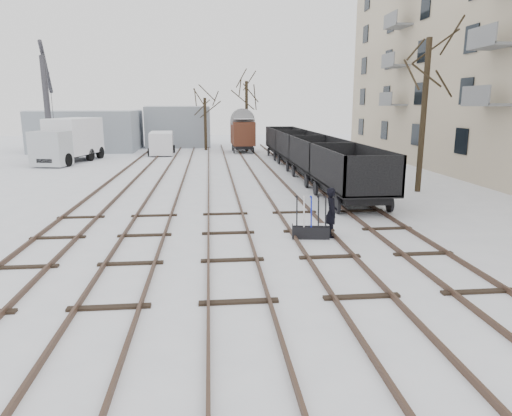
{
  "coord_description": "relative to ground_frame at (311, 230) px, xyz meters",
  "views": [
    {
      "loc": [
        -0.61,
        -13.04,
        4.59
      ],
      "look_at": [
        0.9,
        1.86,
        1.2
      ],
      "focal_mm": 32.0,
      "sensor_mm": 36.0,
      "label": 1
    }
  ],
  "objects": [
    {
      "name": "freight_wagon_b",
      "position": [
        3.13,
        12.02,
        0.72
      ],
      "size": [
        2.56,
        6.41,
        2.62
      ],
      "color": "black",
      "rests_on": "ground"
    },
    {
      "name": "freight_wagon_d",
      "position": [
        3.13,
        24.82,
        0.72
      ],
      "size": [
        2.56,
        6.41,
        2.62
      ],
      "color": "black",
      "rests_on": "ground"
    },
    {
      "name": "tree_near",
      "position": [
        7.73,
        8.17,
        3.69
      ],
      "size": [
        0.3,
        0.3,
        7.94
      ],
      "primitive_type": "cylinder",
      "color": "black",
      "rests_on": "ground"
    },
    {
      "name": "freight_wagon_c",
      "position": [
        3.13,
        18.42,
        0.72
      ],
      "size": [
        2.56,
        6.41,
        2.62
      ],
      "color": "black",
      "rests_on": "ground"
    },
    {
      "name": "ground",
      "position": [
        -2.87,
        -2.15,
        -0.28
      ],
      "size": [
        120.0,
        120.0,
        0.0
      ],
      "primitive_type": "plane",
      "color": "white",
      "rests_on": "ground"
    },
    {
      "name": "box_van_wagon",
      "position": [
        -0.18,
        30.47,
        1.64
      ],
      "size": [
        2.42,
        4.4,
        3.31
      ],
      "rotation": [
        0.0,
        0.0,
        0.03
      ],
      "color": "black",
      "rests_on": "ground"
    },
    {
      "name": "panel_van",
      "position": [
        -7.98,
        28.83,
        0.81
      ],
      "size": [
        2.35,
        4.89,
        2.11
      ],
      "rotation": [
        0.0,
        0.0,
        0.06
      ],
      "color": "silver",
      "rests_on": "ground"
    },
    {
      "name": "lorry",
      "position": [
        -14.78,
        23.39,
        1.54
      ],
      "size": [
        3.66,
        8.1,
        3.54
      ],
      "rotation": [
        0.0,
        0.0,
        -0.22
      ],
      "color": "black",
      "rests_on": "ground"
    },
    {
      "name": "tree_far_left",
      "position": [
        -3.86,
        32.79,
        2.37
      ],
      "size": [
        0.3,
        0.3,
        5.31
      ],
      "primitive_type": "cylinder",
      "color": "black",
      "rests_on": "ground"
    },
    {
      "name": "tracks",
      "position": [
        -2.87,
        11.53,
        -0.21
      ],
      "size": [
        13.9,
        52.0,
        0.16
      ],
      "color": "black",
      "rests_on": "ground"
    },
    {
      "name": "freight_wagon_a",
      "position": [
        3.13,
        5.62,
        0.72
      ],
      "size": [
        2.56,
        6.41,
        2.62
      ],
      "color": "black",
      "rests_on": "ground"
    },
    {
      "name": "ground_frame",
      "position": [
        0.0,
        0.0,
        0.0
      ],
      "size": [
        1.35,
        0.6,
        1.49
      ],
      "rotation": [
        0.0,
        0.0,
        -0.14
      ],
      "color": "black",
      "rests_on": "ground"
    },
    {
      "name": "crane",
      "position": [
        -16.19,
        23.4,
        2.2
      ],
      "size": [
        2.24,
        5.62,
        9.43
      ],
      "rotation": [
        0.0,
        0.0,
        0.22
      ],
      "color": "#333238",
      "rests_on": "ground"
    },
    {
      "name": "shed_left",
      "position": [
        -15.87,
        33.85,
        1.76
      ],
      "size": [
        10.0,
        8.0,
        4.1
      ],
      "color": "gray",
      "rests_on": "ground"
    },
    {
      "name": "shed_right",
      "position": [
        -6.87,
        37.85,
        1.96
      ],
      "size": [
        7.0,
        6.0,
        4.5
      ],
      "color": "gray",
      "rests_on": "ground"
    },
    {
      "name": "tree_far_right",
      "position": [
        0.29,
        31.28,
        3.17
      ],
      "size": [
        0.3,
        0.3,
        6.9
      ],
      "primitive_type": "cylinder",
      "color": "black",
      "rests_on": "ground"
    },
    {
      "name": "worker",
      "position": [
        0.75,
        0.1,
        0.61
      ],
      "size": [
        0.48,
        0.68,
        1.78
      ],
      "primitive_type": "imported",
      "rotation": [
        0.0,
        0.0,
        1.49
      ],
      "color": "black",
      "rests_on": "ground"
    }
  ]
}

